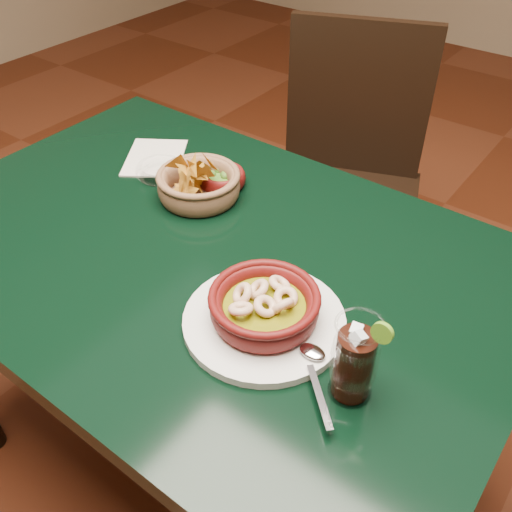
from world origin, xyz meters
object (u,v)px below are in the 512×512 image
Objects in this scene: chip_basket at (198,184)px; dining_chair at (345,179)px; shrimp_plate at (265,310)px; cola_drink at (354,360)px; dining_table at (207,285)px.

dining_chair is at bearing 85.75° from chip_basket.
shrimp_plate is at bearing -32.99° from chip_basket.
dining_chair reaches higher than cola_drink.
dining_table is 0.21m from chip_basket.
chip_basket is (-0.04, -0.58, 0.26)m from dining_chair.
dining_chair reaches higher than shrimp_plate.
dining_table is 5.78× the size of chip_basket.
dining_table is at bearing 162.10° from cola_drink.
chip_basket is at bearing 147.01° from shrimp_plate.
dining_chair is at bearing 109.78° from shrimp_plate.
dining_chair is at bearing 119.20° from cola_drink.
chip_basket is 0.57m from cola_drink.
dining_table is at bearing -45.80° from chip_basket.
cola_drink reaches higher than dining_table.
cola_drink reaches higher than chip_basket.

